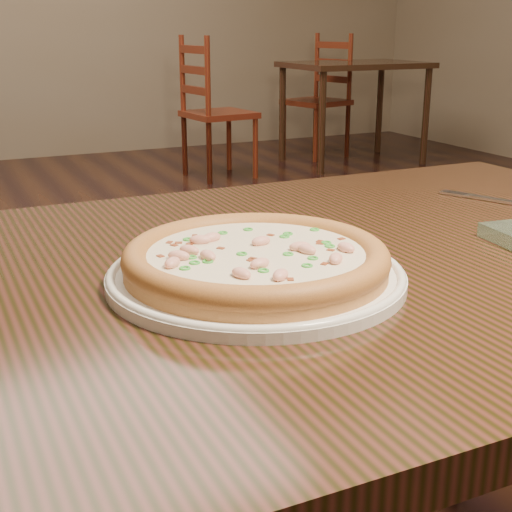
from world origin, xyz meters
name	(u,v)px	position (x,y,z in m)	size (l,w,h in m)	color
ground	(297,444)	(0.00, 0.00, 0.00)	(9.00, 9.00, 0.00)	black
hero_table	(325,329)	(-0.34, -0.67, 0.65)	(1.20, 0.80, 0.75)	black
plate	(256,275)	(-0.46, -0.72, 0.76)	(0.32, 0.32, 0.02)	white
pizza	(256,259)	(-0.46, -0.72, 0.78)	(0.29, 0.29, 0.03)	#BE8841
fork	(496,200)	(0.04, -0.55, 0.75)	(0.09, 0.17, 0.00)	silver
bg_table_right	(355,75)	(2.25, 3.25, 0.65)	(1.00, 0.70, 0.75)	black
chair_c	(212,114)	(1.06, 3.17, 0.44)	(0.47, 0.47, 0.95)	#5F1D16
chair_d	(321,100)	(2.18, 3.61, 0.44)	(0.52, 0.52, 0.95)	#5F1D16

